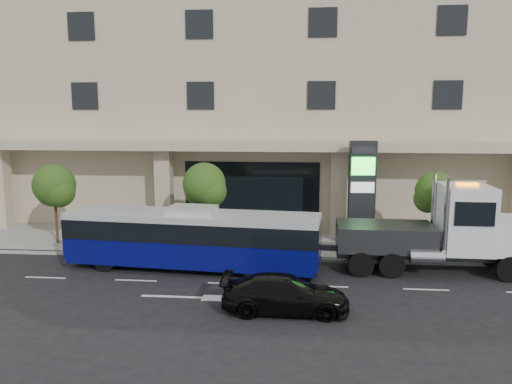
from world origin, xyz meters
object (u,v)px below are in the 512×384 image
city_bus (192,238)px  tow_truck (444,232)px  black_sedan (285,294)px  signage_pylon (362,193)px

city_bus → tow_truck: (11.15, 0.68, 0.34)m
black_sedan → signage_pylon: size_ratio=0.83×
tow_truck → signage_pylon: signage_pylon is taller
black_sedan → tow_truck: bearing=-53.7°
tow_truck → signage_pylon: bearing=131.7°
city_bus → tow_truck: tow_truck is taller
tow_truck → black_sedan: tow_truck is taller
city_bus → black_sedan: bearing=-40.6°
tow_truck → signage_pylon: size_ratio=1.77×
city_bus → black_sedan: size_ratio=2.56×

